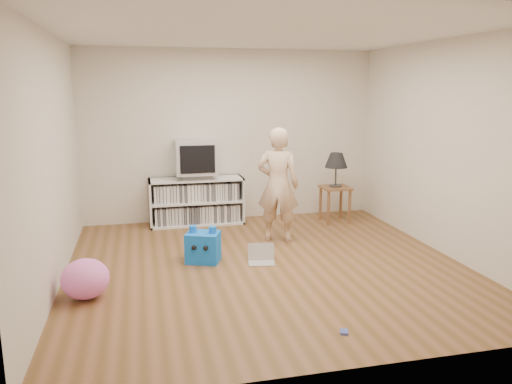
{
  "coord_description": "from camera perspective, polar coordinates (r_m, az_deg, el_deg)",
  "views": [
    {
      "loc": [
        -1.37,
        -5.32,
        2.02
      ],
      "look_at": [
        -0.03,
        0.4,
        0.79
      ],
      "focal_mm": 35.0,
      "sensor_mm": 36.0,
      "label": 1
    }
  ],
  "objects": [
    {
      "name": "ground",
      "position": [
        5.85,
        1.23,
        -8.39
      ],
      "size": [
        4.5,
        4.5,
        0.0
      ],
      "primitive_type": "plane",
      "color": "brown",
      "rests_on": "ground"
    },
    {
      "name": "walls",
      "position": [
        5.54,
        1.28,
        4.33
      ],
      "size": [
        4.52,
        4.52,
        2.6
      ],
      "color": "silver",
      "rests_on": "ground"
    },
    {
      "name": "ceiling",
      "position": [
        5.52,
        1.35,
        17.82
      ],
      "size": [
        4.5,
        4.5,
        0.01
      ],
      "primitive_type": "cube",
      "color": "white",
      "rests_on": "walls"
    },
    {
      "name": "media_unit",
      "position": [
        7.58,
        -6.81,
        -1.01
      ],
      "size": [
        1.4,
        0.45,
        0.7
      ],
      "color": "white",
      "rests_on": "ground"
    },
    {
      "name": "dvd_deck",
      "position": [
        7.49,
        -6.87,
        1.84
      ],
      "size": [
        0.45,
        0.35,
        0.07
      ],
      "primitive_type": "cube",
      "color": "gray",
      "rests_on": "media_unit"
    },
    {
      "name": "crt_tv",
      "position": [
        7.45,
        -6.92,
        3.99
      ],
      "size": [
        0.6,
        0.53,
        0.5
      ],
      "color": "#A9A9AE",
      "rests_on": "dvd_deck"
    },
    {
      "name": "side_table",
      "position": [
        7.71,
        9.03,
        -0.36
      ],
      "size": [
        0.42,
        0.42,
        0.55
      ],
      "color": "brown",
      "rests_on": "ground"
    },
    {
      "name": "table_lamp",
      "position": [
        7.61,
        9.15,
        3.5
      ],
      "size": [
        0.34,
        0.34,
        0.52
      ],
      "color": "#333333",
      "rests_on": "side_table"
    },
    {
      "name": "person",
      "position": [
        6.6,
        2.52,
        0.82
      ],
      "size": [
        0.66,
        0.56,
        1.53
      ],
      "primitive_type": "imported",
      "rotation": [
        0.0,
        0.0,
        2.72
      ],
      "color": "beige",
      "rests_on": "ground"
    },
    {
      "name": "laptop",
      "position": [
        5.94,
        0.61,
        -7.48
      ],
      "size": [
        0.34,
        0.29,
        0.21
      ],
      "rotation": [
        0.0,
        0.0,
        -0.16
      ],
      "color": "silver",
      "rests_on": "ground"
    },
    {
      "name": "playing_cards",
      "position": [
        4.42,
        10.04,
        -15.46
      ],
      "size": [
        0.09,
        0.11,
        0.02
      ],
      "primitive_type": "cube",
      "rotation": [
        0.0,
        0.0,
        -0.36
      ],
      "color": "#4454B6",
      "rests_on": "ground"
    },
    {
      "name": "plush_blue",
      "position": [
        5.95,
        -6.07,
        -6.23
      ],
      "size": [
        0.46,
        0.41,
        0.44
      ],
      "rotation": [
        0.0,
        0.0,
        -0.37
      ],
      "color": "blue",
      "rests_on": "ground"
    },
    {
      "name": "plush_pink",
      "position": [
        5.2,
        -18.93,
        -9.38
      ],
      "size": [
        0.51,
        0.51,
        0.39
      ],
      "primitive_type": "ellipsoid",
      "rotation": [
        0.0,
        0.0,
        -0.11
      ],
      "color": "#FF71D5",
      "rests_on": "ground"
    }
  ]
}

